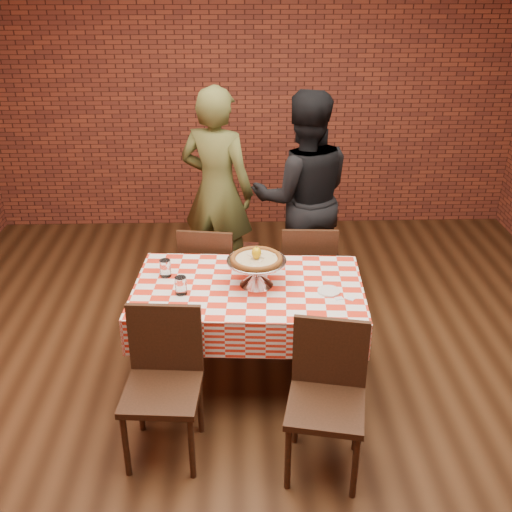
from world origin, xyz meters
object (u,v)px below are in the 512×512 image
object	(u,v)px
diner_olive	(217,191)
pizza_stand	(256,272)
chair_far_right	(307,272)
pizza	(256,259)
condiment_caddy	(251,254)
water_glass_left	(181,286)
chair_near_left	(162,391)
chair_near_right	(326,407)
chair_far_left	(211,274)
table	(249,334)
diner_black	(303,198)
water_glass_right	(165,268)

from	to	relation	value
diner_olive	pizza_stand	bearing A→B (deg)	125.26
pizza_stand	chair_far_right	bearing A→B (deg)	60.28
pizza	condiment_caddy	xyz separation A→B (m)	(-0.03, 0.30, -0.11)
water_glass_left	chair_near_left	world-z (taller)	chair_near_left
chair_near_right	chair_far_right	xyz separation A→B (m)	(0.06, 1.60, -0.01)
condiment_caddy	chair_far_left	xyz separation A→B (m)	(-0.30, 0.43, -0.38)
table	diner_black	xyz separation A→B (m)	(0.48, 1.24, 0.51)
pizza	water_glass_left	distance (m)	0.51
chair_near_left	diner_olive	world-z (taller)	diner_olive
table	chair_near_left	size ratio (longest dim) A/B	1.61
chair_near_right	diner_olive	distance (m)	2.38
table	water_glass_right	xyz separation A→B (m)	(-0.55, 0.15, 0.44)
condiment_caddy	chair_far_right	distance (m)	0.74
pizza	chair_near_right	world-z (taller)	pizza
table	diner_olive	xyz separation A→B (m)	(-0.24, 1.41, 0.52)
water_glass_left	chair_near_right	xyz separation A→B (m)	(0.84, -0.75, -0.36)
table	condiment_caddy	xyz separation A→B (m)	(0.02, 0.32, 0.46)
pizza_stand	water_glass_right	world-z (taller)	pizza_stand
pizza	diner_olive	size ratio (longest dim) A/B	0.19
chair_far_left	diner_olive	world-z (taller)	diner_olive
chair_near_left	water_glass_left	bearing A→B (deg)	86.65
diner_black	condiment_caddy	bearing A→B (deg)	61.37
water_glass_left	chair_far_left	world-z (taller)	chair_far_left
pizza_stand	water_glass_left	size ratio (longest dim) A/B	3.36
pizza	diner_black	world-z (taller)	diner_black
water_glass_right	diner_olive	distance (m)	1.30
condiment_caddy	diner_black	xyz separation A→B (m)	(0.45, 0.93, 0.06)
table	water_glass_left	distance (m)	0.62
chair_far_left	diner_olive	bearing A→B (deg)	-84.72
diner_black	chair_near_left	bearing A→B (deg)	60.34
pizza_stand	diner_black	size ratio (longest dim) A/B	0.22
water_glass_left	chair_far_right	world-z (taller)	chair_far_right
pizza_stand	diner_black	world-z (taller)	diner_black
water_glass_left	chair_far_left	distance (m)	0.93
table	chair_far_left	xyz separation A→B (m)	(-0.28, 0.75, 0.07)
condiment_caddy	chair_near_right	xyz separation A→B (m)	(0.39, -1.16, -0.38)
water_glass_right	water_glass_left	bearing A→B (deg)	-62.99
chair_far_right	diner_black	distance (m)	0.66
chair_near_left	diner_olive	xyz separation A→B (m)	(0.27, 2.10, 0.43)
water_glass_left	chair_near_left	xyz separation A→B (m)	(-0.08, -0.59, -0.36)
pizza_stand	water_glass_right	xyz separation A→B (m)	(-0.61, 0.13, -0.03)
water_glass_left	condiment_caddy	bearing A→B (deg)	42.14
chair_near_right	diner_olive	bearing A→B (deg)	117.82
water_glass_left	chair_near_right	size ratio (longest dim) A/B	0.13
condiment_caddy	chair_near_left	distance (m)	1.20
water_glass_right	chair_near_left	bearing A→B (deg)	-87.07
chair_far_left	chair_far_right	size ratio (longest dim) A/B	1.00
pizza_stand	chair_near_left	world-z (taller)	pizza_stand
chair_far_left	diner_olive	distance (m)	0.80
condiment_caddy	table	bearing A→B (deg)	-88.94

